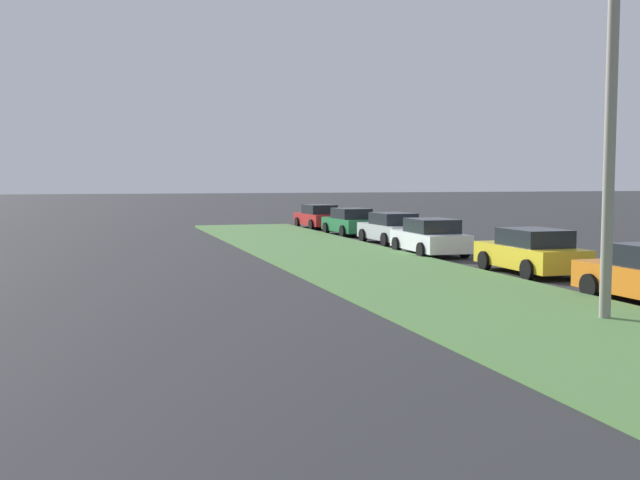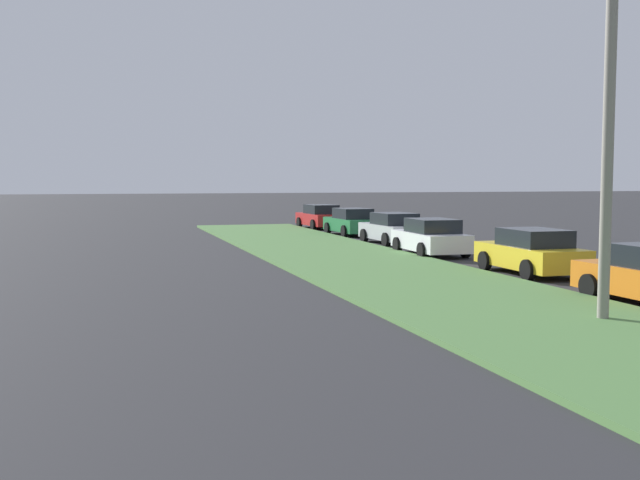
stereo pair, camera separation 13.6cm
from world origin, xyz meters
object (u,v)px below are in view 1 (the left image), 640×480
(parked_car_yellow, at_px, (531,252))
(parked_car_green, at_px, (350,222))
(parked_car_red, at_px, (318,217))
(parked_car_silver, at_px, (392,229))
(streetlight, at_px, (626,116))
(parked_car_white, at_px, (430,237))

(parked_car_yellow, relative_size, parked_car_green, 0.99)
(parked_car_red, bearing_deg, parked_car_yellow, 177.12)
(parked_car_silver, relative_size, streetlight, 0.58)
(parked_car_yellow, xyz_separation_m, parked_car_white, (6.55, 0.52, 0.00))
(parked_car_white, xyz_separation_m, parked_car_green, (11.07, -0.38, 0.00))
(parked_car_green, bearing_deg, parked_car_silver, 179.01)
(parked_car_green, bearing_deg, parked_car_red, -1.71)
(parked_car_yellow, height_order, streetlight, streetlight)
(parked_car_green, xyz_separation_m, parked_car_red, (5.92, 0.05, 0.00))
(parked_car_white, relative_size, parked_car_green, 1.00)
(parked_car_green, distance_m, parked_car_red, 5.92)
(parked_car_yellow, xyz_separation_m, parked_car_silver, (11.91, 0.02, 0.00))
(parked_car_red, bearing_deg, parked_car_silver, 177.49)
(parked_car_green, relative_size, streetlight, 0.58)
(parked_car_silver, height_order, parked_car_red, same)
(parked_car_red, distance_m, streetlight, 31.68)
(parked_car_yellow, height_order, parked_car_red, same)
(parked_car_yellow, distance_m, parked_car_red, 23.54)
(parked_car_yellow, relative_size, parked_car_white, 0.99)
(parked_car_silver, xyz_separation_m, parked_car_green, (5.71, 0.12, 0.00))
(parked_car_green, distance_m, streetlight, 25.84)
(parked_car_silver, xyz_separation_m, parked_car_red, (11.63, 0.17, 0.00))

